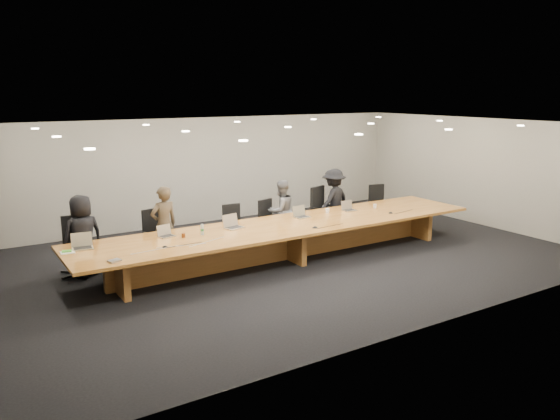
# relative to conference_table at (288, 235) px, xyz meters

# --- Properties ---
(ground) EXTENTS (12.00, 12.00, 0.00)m
(ground) POSITION_rel_conference_table_xyz_m (0.00, 0.00, -0.52)
(ground) COLOR black
(ground) RESTS_ON ground
(back_wall) EXTENTS (12.00, 0.02, 2.80)m
(back_wall) POSITION_rel_conference_table_xyz_m (0.00, 4.00, 0.88)
(back_wall) COLOR beige
(back_wall) RESTS_ON ground
(conference_table) EXTENTS (9.00, 1.80, 0.75)m
(conference_table) POSITION_rel_conference_table_xyz_m (0.00, 0.00, 0.00)
(conference_table) COLOR #9B5D21
(conference_table) RESTS_ON ground
(chair_far_left) EXTENTS (0.68, 0.68, 1.16)m
(chair_far_left) POSITION_rel_conference_table_xyz_m (-3.99, 1.24, 0.06)
(chair_far_left) COLOR black
(chair_far_left) RESTS_ON ground
(chair_left) EXTENTS (0.66, 0.66, 1.10)m
(chair_left) POSITION_rel_conference_table_xyz_m (-2.35, 1.30, 0.03)
(chair_left) COLOR black
(chair_left) RESTS_ON ground
(chair_mid_left) EXTENTS (0.54, 0.54, 1.01)m
(chair_mid_left) POSITION_rel_conference_table_xyz_m (-0.58, 1.27, -0.02)
(chair_mid_left) COLOR black
(chair_mid_left) RESTS_ON ground
(chair_mid_right) EXTENTS (0.65, 0.65, 1.02)m
(chair_mid_right) POSITION_rel_conference_table_xyz_m (0.38, 1.28, -0.01)
(chair_mid_right) COLOR black
(chair_mid_right) RESTS_ON ground
(chair_right) EXTENTS (0.76, 0.76, 1.20)m
(chair_right) POSITION_rel_conference_table_xyz_m (1.89, 1.23, 0.08)
(chair_right) COLOR black
(chair_right) RESTS_ON ground
(chair_far_right) EXTENTS (0.64, 0.64, 1.06)m
(chair_far_right) POSITION_rel_conference_table_xyz_m (3.75, 1.29, 0.01)
(chair_far_right) COLOR black
(chair_far_right) RESTS_ON ground
(person_a) EXTENTS (0.85, 0.64, 1.58)m
(person_a) POSITION_rel_conference_table_xyz_m (-3.88, 1.20, 0.27)
(person_a) COLOR black
(person_a) RESTS_ON ground
(person_b) EXTENTS (0.63, 0.46, 1.60)m
(person_b) POSITION_rel_conference_table_xyz_m (-2.29, 1.12, 0.28)
(person_b) COLOR #3F3322
(person_b) RESTS_ON ground
(person_c) EXTENTS (0.77, 0.63, 1.46)m
(person_c) POSITION_rel_conference_table_xyz_m (0.63, 1.26, 0.21)
(person_c) COLOR slate
(person_c) RESTS_ON ground
(person_d) EXTENTS (1.16, 0.87, 1.60)m
(person_d) POSITION_rel_conference_table_xyz_m (2.18, 1.28, 0.28)
(person_d) COLOR black
(person_d) RESTS_ON ground
(laptop_a) EXTENTS (0.39, 0.31, 0.28)m
(laptop_a) POSITION_rel_conference_table_xyz_m (-4.06, 0.40, 0.37)
(laptop_a) COLOR #B5A88A
(laptop_a) RESTS_ON conference_table
(laptop_b) EXTENTS (0.33, 0.26, 0.23)m
(laptop_b) POSITION_rel_conference_table_xyz_m (-2.50, 0.39, 0.34)
(laptop_b) COLOR #BCAB90
(laptop_b) RESTS_ON conference_table
(laptop_c) EXTENTS (0.41, 0.33, 0.29)m
(laptop_c) POSITION_rel_conference_table_xyz_m (-1.10, 0.29, 0.37)
(laptop_c) COLOR #C6B398
(laptop_c) RESTS_ON conference_table
(laptop_d) EXTENTS (0.35, 0.26, 0.26)m
(laptop_d) POSITION_rel_conference_table_xyz_m (0.61, 0.36, 0.36)
(laptop_d) COLOR #B5AA8A
(laptop_d) RESTS_ON conference_table
(laptop_e) EXTENTS (0.31, 0.23, 0.23)m
(laptop_e) POSITION_rel_conference_table_xyz_m (1.94, 0.35, 0.35)
(laptop_e) COLOR tan
(laptop_e) RESTS_ON conference_table
(water_bottle) EXTENTS (0.08, 0.08, 0.20)m
(water_bottle) POSITION_rel_conference_table_xyz_m (-1.87, 0.16, 0.33)
(water_bottle) COLOR silver
(water_bottle) RESTS_ON conference_table
(amber_mug) EXTENTS (0.09, 0.09, 0.09)m
(amber_mug) POSITION_rel_conference_table_xyz_m (-2.26, 0.16, 0.27)
(amber_mug) COLOR brown
(amber_mug) RESTS_ON conference_table
(paper_cup_near) EXTENTS (0.10, 0.10, 0.10)m
(paper_cup_near) POSITION_rel_conference_table_xyz_m (1.36, 0.43, 0.28)
(paper_cup_near) COLOR white
(paper_cup_near) RESTS_ON conference_table
(paper_cup_far) EXTENTS (0.11, 0.11, 0.10)m
(paper_cup_far) POSITION_rel_conference_table_xyz_m (2.62, 0.23, 0.28)
(paper_cup_far) COLOR silver
(paper_cup_far) RESTS_ON conference_table
(notepad) EXTENTS (0.25, 0.20, 0.01)m
(notepad) POSITION_rel_conference_table_xyz_m (-4.34, 0.29, 0.24)
(notepad) COLOR white
(notepad) RESTS_ON conference_table
(lime_gadget) EXTENTS (0.18, 0.13, 0.02)m
(lime_gadget) POSITION_rel_conference_table_xyz_m (-4.35, 0.31, 0.26)
(lime_gadget) COLOR #57BD32
(lime_gadget) RESTS_ON notepad
(av_box) EXTENTS (0.23, 0.20, 0.03)m
(av_box) POSITION_rel_conference_table_xyz_m (-3.79, -0.64, 0.24)
(av_box) COLOR #A3A3A7
(av_box) RESTS_ON conference_table
(mic_left) EXTENTS (0.13, 0.13, 0.03)m
(mic_left) POSITION_rel_conference_table_xyz_m (-2.79, -0.27, 0.24)
(mic_left) COLOR black
(mic_left) RESTS_ON conference_table
(mic_center) EXTENTS (0.15, 0.15, 0.03)m
(mic_center) POSITION_rel_conference_table_xyz_m (0.31, -0.56, 0.25)
(mic_center) COLOR black
(mic_center) RESTS_ON conference_table
(mic_right) EXTENTS (0.13, 0.13, 0.03)m
(mic_right) POSITION_rel_conference_table_xyz_m (2.57, -0.37, 0.24)
(mic_right) COLOR black
(mic_right) RESTS_ON conference_table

